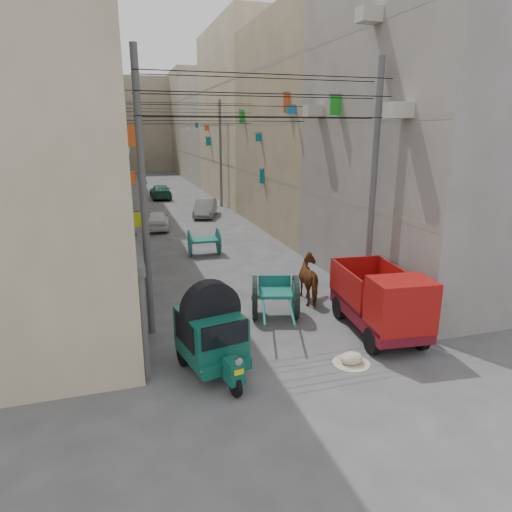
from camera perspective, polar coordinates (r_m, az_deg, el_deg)
name	(u,v)px	position (r m, az deg, el deg)	size (l,w,h in m)	color
ground	(360,431)	(10.05, 12.84, -20.58)	(140.00, 140.00, 0.00)	#444447
building_row_left	(62,122)	(41.22, -23.09, 15.18)	(8.00, 62.00, 14.00)	beige
building_row_right	(252,123)	(42.86, -0.44, 16.33)	(8.00, 62.00, 14.00)	gray
end_cap_building	(140,125)	(73.06, -14.27, 15.58)	(22.00, 10.00, 13.00)	#A0977E
shutters_left	(132,249)	(17.85, -15.30, 0.81)	(0.18, 14.40, 2.88)	#515056
signboards	(187,170)	(29.01, -8.67, 10.55)	(8.22, 40.52, 5.67)	#DA4F19
ac_units	(355,81)	(16.70, 12.26, 20.61)	(0.70, 6.55, 3.35)	#B0AD9E
utility_poles	(200,167)	(24.38, -7.00, 11.04)	(7.40, 22.20, 8.00)	#525254
overhead_cables	(209,109)	(21.78, -5.95, 17.84)	(7.40, 22.52, 1.12)	black
auto_rickshaw	(211,332)	(11.42, -5.59, -9.40)	(1.80, 2.65, 1.80)	black
tonga_cart	(275,296)	(14.58, 2.41, -5.08)	(2.00, 3.31, 1.40)	black
mini_truck	(385,307)	(13.57, 15.82, -6.10)	(2.02, 3.84, 2.08)	black
second_cart	(204,241)	(22.05, -6.50, 1.86)	(1.49, 1.33, 1.28)	#166157
feed_sack	(351,358)	(12.34, 11.85, -12.39)	(0.61, 0.48, 0.30)	beige
horse	(312,279)	(16.13, 7.05, -2.92)	(0.85, 1.87, 1.58)	brown
distant_car_white	(158,220)	(28.35, -12.20, 4.44)	(1.37, 3.39, 1.16)	white
distant_car_grey	(205,208)	(32.05, -6.36, 6.00)	(1.28, 3.68, 1.21)	slate
distant_car_green	(160,192)	(41.23, -11.86, 7.87)	(1.67, 4.10, 1.19)	#1C5344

